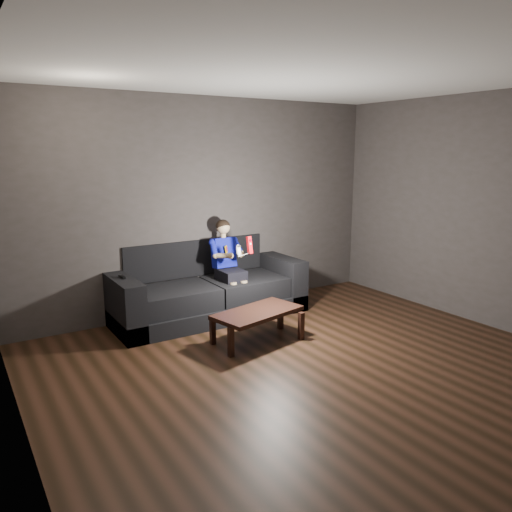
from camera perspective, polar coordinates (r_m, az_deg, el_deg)
floor at (r=4.74m, az=8.72°, el=-13.70°), size 5.00×5.00×0.00m
back_wall at (r=6.40m, az=-5.70°, el=5.74°), size 5.00×0.04×2.70m
left_wall at (r=3.29m, az=-25.58°, el=-1.36°), size 0.04×5.00×2.70m
right_wall at (r=6.26m, az=26.82°, el=4.36°), size 0.04×5.00×2.70m
ceiling at (r=4.32m, az=9.93°, el=20.58°), size 5.00×5.00×0.02m
sofa at (r=6.29m, az=-5.74°, el=-4.12°), size 2.39×1.03×0.92m
child at (r=6.24m, az=-3.28°, el=-0.11°), size 0.42×0.52×1.04m
wii_remote_red at (r=5.90m, az=-0.75°, el=1.27°), size 0.06×0.08×0.21m
nunchuk_white at (r=5.84m, az=-2.03°, el=0.66°), size 0.06×0.09×0.15m
wii_remote_black at (r=5.74m, az=-15.06°, el=-2.32°), size 0.04×0.14×0.03m
coffee_table at (r=5.40m, az=0.17°, el=-6.74°), size 1.05×0.69×0.35m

